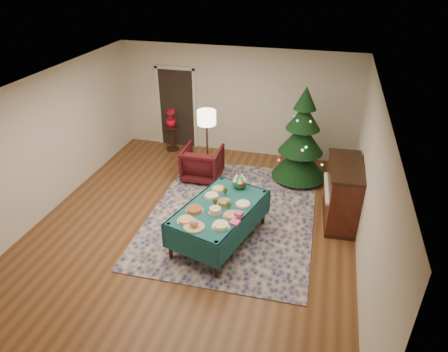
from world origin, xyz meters
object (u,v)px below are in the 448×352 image
(gift_box, at_px, (239,215))
(armchair, at_px, (202,162))
(christmas_tree, at_px, (301,140))
(side_table, at_px, (172,138))
(buffet_table, at_px, (219,213))
(floor_lamp, at_px, (207,122))
(piano, at_px, (343,193))
(potted_plant, at_px, (171,122))

(gift_box, xyz_separation_m, armchair, (-1.38, 2.34, -0.35))
(gift_box, distance_m, christmas_tree, 2.96)
(armchair, xyz_separation_m, side_table, (-1.25, 1.28, -0.11))
(side_table, bearing_deg, buffet_table, -56.71)
(side_table, relative_size, christmas_tree, 0.30)
(floor_lamp, distance_m, piano, 3.19)
(christmas_tree, bearing_deg, piano, -55.56)
(armchair, bearing_deg, side_table, -46.46)
(piano, bearing_deg, buffet_table, -149.29)
(armchair, bearing_deg, potted_plant, -46.46)
(floor_lamp, xyz_separation_m, side_table, (-1.38, 1.31, -1.10))
(side_table, bearing_deg, gift_box, -54.03)
(floor_lamp, bearing_deg, buffet_table, -67.78)
(armchair, height_order, piano, piano)
(floor_lamp, distance_m, side_table, 2.20)
(christmas_tree, height_order, piano, christmas_tree)
(armchair, distance_m, potted_plant, 1.82)
(armchair, distance_m, floor_lamp, 1.00)
(floor_lamp, bearing_deg, piano, -15.90)
(potted_plant, height_order, christmas_tree, christmas_tree)
(armchair, relative_size, potted_plant, 1.86)
(potted_plant, bearing_deg, christmas_tree, -12.82)
(floor_lamp, height_order, potted_plant, floor_lamp)
(buffet_table, xyz_separation_m, floor_lamp, (-0.86, 2.09, 0.83))
(buffet_table, bearing_deg, potted_plant, 123.29)
(side_table, distance_m, potted_plant, 0.47)
(side_table, bearing_deg, floor_lamp, -43.48)
(gift_box, relative_size, floor_lamp, 0.07)
(gift_box, xyz_separation_m, piano, (1.71, 1.47, -0.20))
(gift_box, relative_size, potted_plant, 0.25)
(potted_plant, bearing_deg, floor_lamp, -43.48)
(side_table, bearing_deg, piano, -26.36)
(side_table, bearing_deg, potted_plant, 0.00)
(gift_box, height_order, floor_lamp, floor_lamp)
(gift_box, height_order, piano, piano)
(piano, bearing_deg, christmas_tree, 124.44)
(side_table, relative_size, piano, 0.46)
(armchair, height_order, floor_lamp, floor_lamp)
(gift_box, height_order, potted_plant, potted_plant)
(floor_lamp, height_order, christmas_tree, christmas_tree)
(potted_plant, bearing_deg, buffet_table, -56.71)
(floor_lamp, bearing_deg, gift_box, -61.61)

